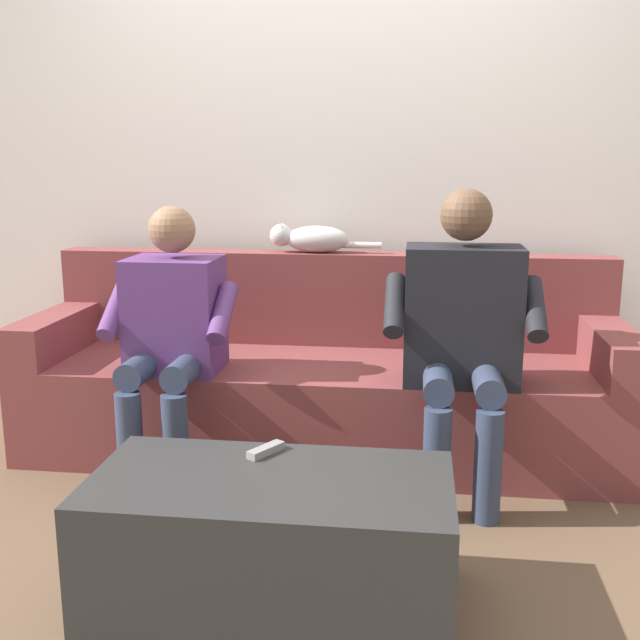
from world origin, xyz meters
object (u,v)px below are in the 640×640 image
Objects in this scene: person_left_seated at (463,325)px; remote_gray at (266,450)px; couch at (324,384)px; cat_on_backrest at (311,238)px; person_right_seated at (171,326)px; coffee_table at (271,540)px.

person_left_seated reaches higher than remote_gray.
couch is 0.77m from person_left_seated.
cat_on_backrest is at bearing -70.46° from couch.
couch is at bearing -150.59° from remote_gray.
cat_on_backrest is 3.85× the size of remote_gray.
person_right_seated is 2.10× the size of cat_on_backrest.
cat_on_backrest is (0.09, -1.49, 0.72)m from coffee_table.
cat_on_backrest is at bearing -146.09° from remote_gray.
coffee_table is 1.15m from person_left_seated.
person_left_seated is 2.24× the size of cat_on_backrest.
coffee_table is 1.66m from cat_on_backrest.
person_right_seated reaches higher than remote_gray.
person_left_seated is at bearing 148.13° from couch.
person_left_seated is 1.15m from person_right_seated.
person_right_seated is (1.15, -0.01, -0.04)m from person_left_seated.
person_left_seated reaches higher than couch.
remote_gray is at bearing 48.40° from person_left_seated.
couch reaches higher than remote_gray.
remote_gray is at bearing 87.40° from couch.
coffee_table is at bearing 90.00° from couch.
couch is 1.07m from remote_gray.
person_right_seated is at bearing -111.56° from remote_gray.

